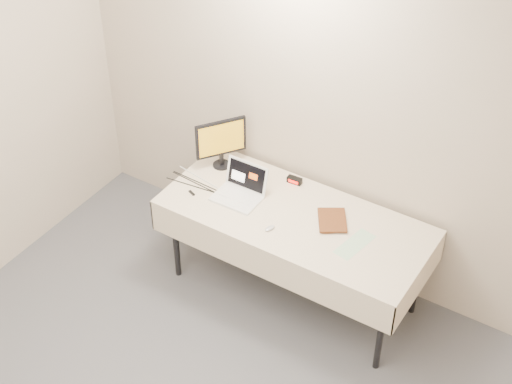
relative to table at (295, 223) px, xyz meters
The scene contains 9 objects.
back_wall 0.81m from the table, 90.00° to the left, with size 4.00×0.10×2.70m, color #C2B19C.
table is the anchor object (origin of this frame).
laptop 0.45m from the table, behind, with size 0.33×0.29×0.22m.
monitor 0.82m from the table, 164.57° to the left, with size 0.24×0.32×0.39m.
book 0.25m from the table, ahead, with size 0.18×0.02×0.25m, color #974A1B.
alarm_clock 0.37m from the table, 120.78° to the left, with size 0.11×0.05×0.04m.
clicker 0.23m from the table, 109.22° to the right, with size 0.04×0.08×0.02m, color #B9B9BC.
paper_form 0.48m from the table, ahead, with size 0.12×0.31×0.00m, color #ABD6AA.
usb_dongle 0.76m from the table, 166.27° to the right, with size 0.06×0.02×0.01m, color black.
Camera 1 is at (1.93, -1.51, 4.20)m, focal length 55.00 mm.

